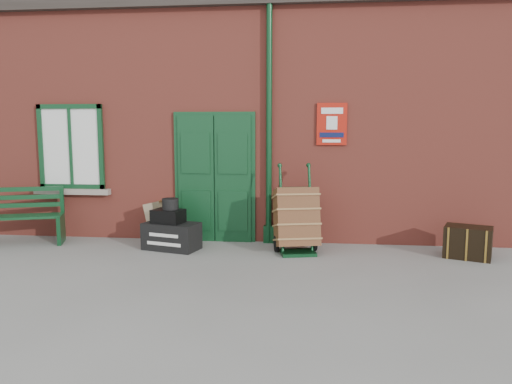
# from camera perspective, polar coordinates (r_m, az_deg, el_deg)

# --- Properties ---
(ground) EXTENTS (80.00, 80.00, 0.00)m
(ground) POSITION_cam_1_polar(r_m,az_deg,el_deg) (7.45, -4.54, -8.20)
(ground) COLOR gray
(ground) RESTS_ON ground
(station_building) EXTENTS (10.30, 4.30, 4.36)m
(station_building) POSITION_cam_1_polar(r_m,az_deg,el_deg) (10.62, -1.07, 8.34)
(station_building) COLOR #AE4638
(station_building) RESTS_ON ground
(bench) EXTENTS (1.69, 0.98, 1.00)m
(bench) POSITION_cam_1_polar(r_m,az_deg,el_deg) (9.50, -26.00, -2.39)
(bench) COLOR #103B1E
(bench) RESTS_ON ground
(houdini_trunk) EXTENTS (0.98, 0.70, 0.44)m
(houdini_trunk) POSITION_cam_1_polar(r_m,az_deg,el_deg) (8.35, -9.62, -4.98)
(houdini_trunk) COLOR black
(houdini_trunk) RESTS_ON ground
(strongbox) EXTENTS (0.56, 0.47, 0.22)m
(strongbox) POSITION_cam_1_polar(r_m,az_deg,el_deg) (8.30, -10.00, -2.73)
(strongbox) COLOR black
(strongbox) RESTS_ON houdini_trunk
(hatbox) EXTENTS (0.33, 0.33, 0.18)m
(hatbox) POSITION_cam_1_polar(r_m,az_deg,el_deg) (8.29, -9.78, -1.35)
(hatbox) COLOR black
(hatbox) RESTS_ON strongbox
(suitcase_back) EXTENTS (0.52, 0.60, 0.74)m
(suitcase_back) POSITION_cam_1_polar(r_m,az_deg,el_deg) (8.80, -10.80, -3.37)
(suitcase_back) COLOR tan
(suitcase_back) RESTS_ON ground
(suitcase_front) EXTENTS (0.47, 0.55, 0.64)m
(suitcase_front) POSITION_cam_1_polar(r_m,az_deg,el_deg) (8.66, -9.85, -3.87)
(suitcase_front) COLOR tan
(suitcase_front) RESTS_ON ground
(porter_trolley) EXTENTS (0.81, 0.86, 1.39)m
(porter_trolley) POSITION_cam_1_polar(r_m,az_deg,el_deg) (8.02, 4.62, -3.11)
(porter_trolley) COLOR #0E381C
(porter_trolley) RESTS_ON ground
(dark_trunk) EXTENTS (0.79, 0.66, 0.49)m
(dark_trunk) POSITION_cam_1_polar(r_m,az_deg,el_deg) (8.37, 23.06, -5.29)
(dark_trunk) COLOR black
(dark_trunk) RESTS_ON ground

